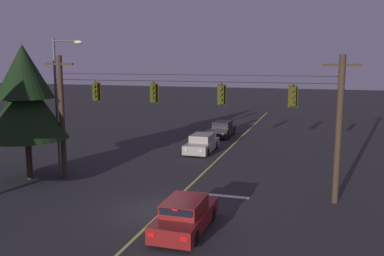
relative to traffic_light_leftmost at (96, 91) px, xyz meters
The scene contains 13 objects.
ground_plane 8.51m from the traffic_light_leftmost, 34.92° to the right, with size 180.00×180.00×0.00m, color #28282B.
lane_centre_stripe 9.70m from the traffic_light_leftmost, 47.77° to the left, with size 0.14×60.00×0.01m, color #D1C64C.
stop_bar_paint 9.08m from the traffic_light_leftmost, ahead, with size 3.40×0.36×0.01m, color silver.
signal_span_assembly 5.66m from the traffic_light_leftmost, ahead, with size 17.41×0.32×7.35m.
traffic_light_leftmost is the anchor object (origin of this frame).
traffic_light_left_inner 3.56m from the traffic_light_leftmost, ahead, with size 0.48×0.41×1.22m.
traffic_light_centre 7.37m from the traffic_light_leftmost, ahead, with size 0.48×0.41×1.22m.
traffic_light_right_inner 11.02m from the traffic_light_leftmost, ahead, with size 0.48×0.41×1.22m.
car_waiting_near_lane 10.16m from the traffic_light_leftmost, 37.55° to the right, with size 1.80×4.33×1.39m.
car_oncoming_lead 11.07m from the traffic_light_leftmost, 68.44° to the left, with size 1.80×4.42×1.39m.
car_oncoming_trailing 17.52m from the traffic_light_leftmost, 77.46° to the left, with size 1.80×4.42×1.39m.
street_lamp_corner 3.46m from the traffic_light_leftmost, 159.10° to the left, with size 2.11×0.30×8.36m.
tree_verge_far 4.27m from the traffic_light_leftmost, 168.28° to the right, with size 4.80×4.80×7.98m.
Camera 1 is at (6.88, -17.58, 7.08)m, focal length 39.29 mm.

